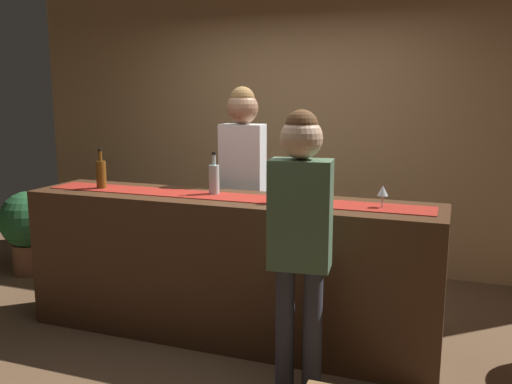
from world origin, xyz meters
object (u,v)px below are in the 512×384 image
at_px(wine_glass_near_customer, 271,188).
at_px(wine_bottle_clear, 214,179).
at_px(wine_glass_mid_counter, 383,191).
at_px(customer_sipping, 300,225).
at_px(wine_bottle_amber, 101,174).
at_px(potted_plant_tall, 29,226).
at_px(bartender, 243,172).
at_px(wine_bottle_green, 306,187).

bearing_deg(wine_glass_near_customer, wine_bottle_clear, 160.38).
bearing_deg(wine_glass_mid_counter, customer_sipping, -122.26).
height_order(wine_bottle_amber, wine_glass_mid_counter, wine_bottle_amber).
relative_size(wine_glass_mid_counter, potted_plant_tall, 0.18).
relative_size(wine_bottle_clear, bartender, 0.17).
bearing_deg(wine_glass_mid_counter, wine_bottle_clear, 177.32).
xyz_separation_m(wine_bottle_green, wine_bottle_amber, (-1.60, 0.03, 0.00)).
distance_m(wine_bottle_clear, potted_plant_tall, 2.40).
bearing_deg(bartender, potted_plant_tall, -5.39).
bearing_deg(wine_bottle_green, bartender, 137.81).
distance_m(wine_glass_near_customer, potted_plant_tall, 2.89).
relative_size(wine_bottle_amber, wine_glass_mid_counter, 2.10).
distance_m(wine_glass_near_customer, customer_sipping, 0.58).
distance_m(wine_bottle_green, wine_bottle_clear, 0.71).
bearing_deg(wine_bottle_clear, potted_plant_tall, 165.68).
bearing_deg(wine_bottle_amber, bartender, 33.48).
bearing_deg(customer_sipping, wine_bottle_green, 95.34).
xyz_separation_m(wine_glass_near_customer, customer_sipping, (0.33, -0.47, -0.11)).
height_order(wine_bottle_clear, wine_glass_near_customer, wine_bottle_clear).
xyz_separation_m(wine_bottle_clear, wine_glass_near_customer, (0.48, -0.17, -0.01)).
bearing_deg(wine_bottle_amber, wine_glass_near_customer, -3.80).
bearing_deg(wine_bottle_amber, wine_glass_mid_counter, 0.71).
bearing_deg(wine_glass_mid_counter, wine_bottle_amber, -179.29).
xyz_separation_m(wine_bottle_amber, wine_glass_near_customer, (1.38, -0.09, -0.01)).
bearing_deg(wine_glass_mid_counter, wine_bottle_green, -173.37).
bearing_deg(wine_bottle_amber, wine_bottle_green, -1.07).
bearing_deg(potted_plant_tall, bartender, -1.32).
bearing_deg(wine_glass_near_customer, wine_glass_mid_counter, 9.53).
bearing_deg(wine_bottle_green, wine_glass_mid_counter, 6.63).
distance_m(wine_bottle_clear, customer_sipping, 1.04).
bearing_deg(wine_bottle_green, potted_plant_tall, 166.95).
xyz_separation_m(bartender, potted_plant_tall, (-2.24, 0.05, -0.65)).
relative_size(wine_bottle_green, potted_plant_tall, 0.38).
height_order(wine_glass_mid_counter, bartender, bartender).
height_order(wine_bottle_green, customer_sipping, customer_sipping).
xyz_separation_m(wine_bottle_green, wine_glass_near_customer, (-0.22, -0.06, -0.01)).
bearing_deg(bartender, wine_bottle_clear, 84.60).
bearing_deg(potted_plant_tall, wine_glass_mid_counter, -10.37).
bearing_deg(wine_bottle_amber, potted_plant_tall, 154.05).
xyz_separation_m(wine_bottle_clear, potted_plant_tall, (-2.23, 0.57, -0.67)).
relative_size(wine_bottle_green, customer_sipping, 0.18).
bearing_deg(wine_glass_mid_counter, potted_plant_tall, 169.63).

